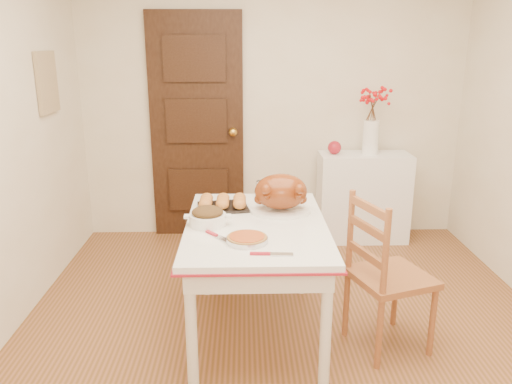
{
  "coord_description": "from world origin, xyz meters",
  "views": [
    {
      "loc": [
        -0.27,
        -2.66,
        1.78
      ],
      "look_at": [
        -0.2,
        0.23,
        0.93
      ],
      "focal_mm": 35.4,
      "sensor_mm": 36.0,
      "label": 1
    }
  ],
  "objects_px": {
    "sideboard": "(363,197)",
    "chair_oak": "(391,273)",
    "pumpkin_pie": "(247,238)",
    "turkey_platter": "(281,193)",
    "kitchen_table": "(256,280)"
  },
  "relations": [
    {
      "from": "sideboard",
      "to": "chair_oak",
      "type": "height_order",
      "value": "chair_oak"
    },
    {
      "from": "sideboard",
      "to": "chair_oak",
      "type": "xyz_separation_m",
      "value": [
        -0.24,
        -1.75,
        0.07
      ]
    },
    {
      "from": "chair_oak",
      "to": "pumpkin_pie",
      "type": "bearing_deg",
      "value": 81.09
    },
    {
      "from": "chair_oak",
      "to": "turkey_platter",
      "type": "bearing_deg",
      "value": 42.29
    },
    {
      "from": "chair_oak",
      "to": "pumpkin_pie",
      "type": "relative_size",
      "value": 4.24
    },
    {
      "from": "sideboard",
      "to": "pumpkin_pie",
      "type": "bearing_deg",
      "value": -119.75
    },
    {
      "from": "chair_oak",
      "to": "turkey_platter",
      "type": "xyz_separation_m",
      "value": [
        -0.63,
        0.35,
        0.39
      ]
    },
    {
      "from": "pumpkin_pie",
      "to": "chair_oak",
      "type": "bearing_deg",
      "value": 10.12
    },
    {
      "from": "kitchen_table",
      "to": "chair_oak",
      "type": "distance_m",
      "value": 0.81
    },
    {
      "from": "kitchen_table",
      "to": "sideboard",
      "type": "bearing_deg",
      "value": 57.31
    },
    {
      "from": "kitchen_table",
      "to": "pumpkin_pie",
      "type": "relative_size",
      "value": 5.52
    },
    {
      "from": "sideboard",
      "to": "turkey_platter",
      "type": "bearing_deg",
      "value": -121.77
    },
    {
      "from": "chair_oak",
      "to": "pumpkin_pie",
      "type": "height_order",
      "value": "chair_oak"
    },
    {
      "from": "sideboard",
      "to": "turkey_platter",
      "type": "xyz_separation_m",
      "value": [
        -0.87,
        -1.4,
        0.46
      ]
    },
    {
      "from": "sideboard",
      "to": "turkey_platter",
      "type": "height_order",
      "value": "turkey_platter"
    }
  ]
}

